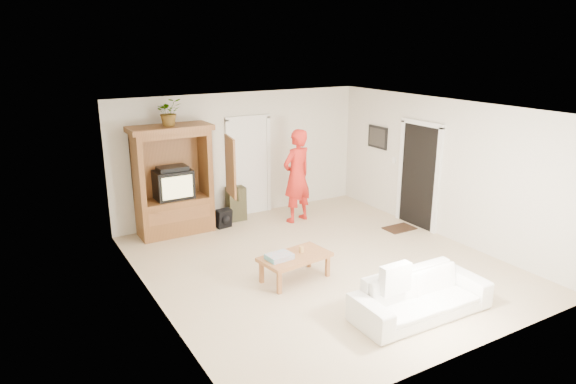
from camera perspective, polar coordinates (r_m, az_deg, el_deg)
name	(u,v)px	position (r m, az deg, el deg)	size (l,w,h in m)	color
floor	(320,264)	(8.70, 3.60, -7.99)	(6.00, 6.00, 0.00)	tan
ceiling	(323,108)	(7.99, 3.94, 9.24)	(6.00, 6.00, 0.00)	white
wall_back	(241,155)	(10.79, -5.21, 4.10)	(5.50, 5.50, 0.00)	silver
wall_front	(471,254)	(6.15, 19.70, -6.53)	(5.50, 5.50, 0.00)	silver
wall_left	(152,219)	(7.15, -14.86, -2.88)	(6.00, 6.00, 0.00)	silver
wall_right	(444,169)	(10.01, 16.94, 2.47)	(6.00, 6.00, 0.00)	silver
armoire	(175,187)	(10.02, -12.48, 0.50)	(1.82, 1.14, 2.10)	brown
door_back	(249,168)	(10.89, -4.39, 2.73)	(0.85, 0.05, 2.04)	white
doorway_right	(419,176)	(10.46, 14.33, 1.68)	(0.05, 0.90, 2.04)	black
framed_picture	(378,137)	(11.27, 9.94, 6.02)	(0.03, 0.60, 0.48)	black
doormat	(399,228)	(10.48, 12.27, -3.95)	(0.60, 0.40, 0.02)	#382316
plant	(169,112)	(9.69, -13.08, 8.66)	(0.45, 0.39, 0.50)	#4C7238
man	(297,176)	(10.42, 0.99, 1.80)	(0.70, 0.46, 1.92)	red
sofa	(421,295)	(7.31, 14.58, -11.06)	(1.96, 0.77, 0.57)	white
coffee_table	(295,258)	(8.02, 0.78, -7.39)	(1.16, 0.73, 0.41)	#A26537
towel	(279,257)	(7.86, -0.97, -7.19)	(0.38, 0.28, 0.08)	#E94D51
candle	(302,249)	(8.09, 1.51, -6.38)	(0.08, 0.08, 0.10)	tan
backpack_black	(224,219)	(10.33, -7.16, -2.97)	(0.30, 0.18, 0.37)	black
backpack_olive	(236,204)	(10.69, -5.79, -1.30)	(0.37, 0.27, 0.70)	#47442B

